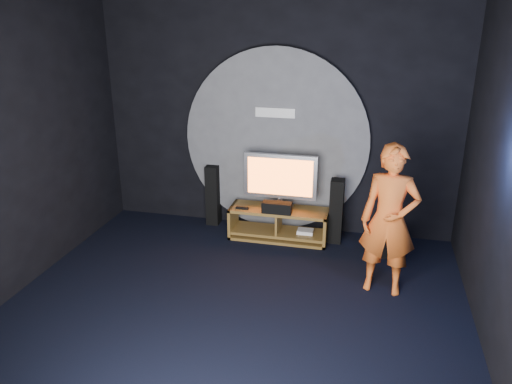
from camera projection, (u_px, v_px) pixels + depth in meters
floor at (228, 319)px, 5.22m from camera, size 5.00×5.00×0.00m
back_wall at (277, 109)px, 6.89m from camera, size 5.00×0.04×3.50m
front_wall at (71, 307)px, 2.33m from camera, size 5.00×0.04×3.50m
wall_disc_panel at (276, 141)px, 7.00m from camera, size 2.60×0.11×2.60m
media_console at (279, 226)px, 6.99m from camera, size 1.36×0.45×0.45m
tv at (280, 179)px, 6.82m from camera, size 1.01×0.22×0.76m
center_speaker at (277, 208)px, 6.74m from camera, size 0.40×0.15×0.15m
remote at (242, 208)px, 6.90m from camera, size 0.18×0.05×0.02m
tower_speaker_left at (213, 195)px, 7.40m from camera, size 0.18×0.20×0.91m
tower_speaker_right at (336, 211)px, 6.82m from camera, size 0.18×0.20×0.91m
subwoofer at (385, 242)px, 6.55m from camera, size 0.31×0.31×0.34m
player at (389, 221)px, 5.49m from camera, size 0.66×0.46×1.73m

